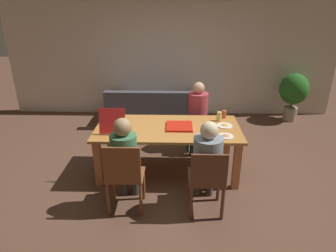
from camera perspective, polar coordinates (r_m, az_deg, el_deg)
name	(u,v)px	position (r m, az deg, el deg)	size (l,w,h in m)	color
ground_plane	(168,171)	(4.62, -0.03, -8.79)	(20.00, 20.00, 0.00)	brown
back_wall	(171,56)	(6.67, 0.58, 13.47)	(7.26, 0.12, 2.64)	beige
dining_table	(168,134)	(4.32, -0.03, -1.63)	(2.10, 1.00, 0.75)	#B97939
chair_0	(197,119)	(5.22, 5.65, 1.27)	(0.38, 0.39, 0.97)	#246131
person_0	(198,111)	(5.02, 5.84, 2.89)	(0.34, 0.51, 1.21)	#2B3739
chair_1	(207,180)	(3.56, 7.63, -10.37)	(0.44, 0.43, 0.90)	brown
person_1	(207,158)	(3.56, 7.61, -6.13)	(0.35, 0.53, 1.20)	#3D3939
chair_2	(124,175)	(3.59, -8.55, -9.38)	(0.46, 0.38, 0.95)	brown
person_2	(125,155)	(3.61, -8.39, -5.61)	(0.32, 0.48, 1.22)	#41443E
pizza_box_0	(115,126)	(4.25, -10.25, 0.01)	(0.36, 0.43, 0.37)	red
pizza_box_1	(179,126)	(4.28, 2.21, -0.06)	(0.38, 0.38, 0.03)	red
plate_0	(225,125)	(4.39, 10.95, 0.11)	(0.23, 0.23, 0.03)	white
plate_1	(226,136)	(4.06, 11.14, -1.89)	(0.21, 0.21, 0.03)	white
drinking_glass_0	(219,116)	(4.54, 9.94, 1.84)	(0.07, 0.07, 0.15)	#DCC263
drinking_glass_1	(224,114)	(4.68, 10.87, 2.26)	(0.07, 0.07, 0.12)	#BD5135
couch	(152,110)	(6.33, -3.11, 3.06)	(1.86, 0.91, 0.79)	#43424A
potted_plant	(294,91)	(6.87, 23.27, 6.22)	(0.60, 0.60, 1.04)	gray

